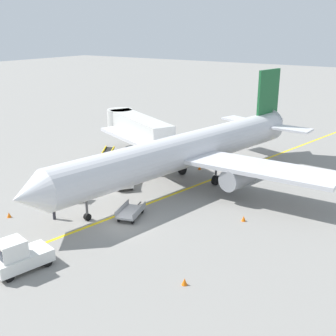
# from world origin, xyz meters

# --- Properties ---
(ground_plane) EXTENTS (300.00, 300.00, 0.00)m
(ground_plane) POSITION_xyz_m (0.00, 0.00, 0.00)
(ground_plane) COLOR gray
(taxi_line_yellow) EXTENTS (15.45, 78.61, 0.01)m
(taxi_line_yellow) POSITION_xyz_m (-0.56, 5.00, 0.00)
(taxi_line_yellow) COLOR yellow
(taxi_line_yellow) RESTS_ON ground
(airliner) EXTENTS (28.09, 35.17, 10.10)m
(airliner) POSITION_xyz_m (-0.46, 10.78, 3.42)
(airliner) COLOR silver
(airliner) RESTS_ON ground
(jet_bridge) EXTENTS (12.61, 8.09, 4.85)m
(jet_bridge) POSITION_xyz_m (-10.77, 15.47, 3.54)
(jet_bridge) COLOR beige
(jet_bridge) RESTS_ON ground
(pushback_tug) EXTENTS (2.65, 3.93, 2.20)m
(pushback_tug) POSITION_xyz_m (-1.10, -8.83, 0.99)
(pushback_tug) COLOR silver
(pushback_tug) RESTS_ON ground
(baggage_tug_near_wing) EXTENTS (2.65, 1.85, 2.10)m
(baggage_tug_near_wing) POSITION_xyz_m (-7.42, 1.05, 0.93)
(baggage_tug_near_wing) COLOR silver
(baggage_tug_near_wing) RESTS_ON ground
(belt_loader_forward_hold) EXTENTS (4.58, 4.24, 2.59)m
(belt_loader_forward_hold) POSITION_xyz_m (-5.54, 6.70, 0.78)
(belt_loader_forward_hold) COLOR silver
(belt_loader_forward_hold) RESTS_ON ground
(belt_loader_aft_hold) EXTENTS (2.96, 5.12, 2.59)m
(belt_loader_aft_hold) POSITION_xyz_m (-8.73, 7.18, 0.78)
(belt_loader_aft_hold) COLOR silver
(belt_loader_aft_hold) RESTS_ON ground
(baggage_cart_loaded) EXTENTS (2.30, 3.83, 0.94)m
(baggage_cart_loaded) POSITION_xyz_m (-0.20, 1.30, 0.47)
(baggage_cart_loaded) COLOR #A5A5A8
(baggage_cart_loaded) RESTS_ON ground
(ground_crew_marshaller) EXTENTS (0.36, 0.24, 1.70)m
(ground_crew_marshaller) POSITION_xyz_m (-5.07, -2.39, 0.91)
(ground_crew_marshaller) COLOR #26262D
(ground_crew_marshaller) RESTS_ON ground
(safety_cone_nose_left) EXTENTS (0.36, 0.36, 0.44)m
(safety_cone_nose_left) POSITION_xyz_m (8.44, -4.45, 0.22)
(safety_cone_nose_left) COLOR orange
(safety_cone_nose_left) RESTS_ON ground
(safety_cone_nose_right) EXTENTS (0.36, 0.36, 0.44)m
(safety_cone_nose_right) POSITION_xyz_m (7.68, 5.70, 0.22)
(safety_cone_nose_right) COLOR orange
(safety_cone_nose_right) RESTS_ON ground
(safety_cone_wingtip_left) EXTENTS (0.36, 0.36, 0.44)m
(safety_cone_wingtip_left) POSITION_xyz_m (-8.38, -4.19, 0.22)
(safety_cone_wingtip_left) COLOR orange
(safety_cone_wingtip_left) RESTS_ON ground
(safety_cone_wingtip_right) EXTENTS (0.36, 0.36, 0.44)m
(safety_cone_wingtip_right) POSITION_xyz_m (-1.68, 15.05, 0.22)
(safety_cone_wingtip_right) COLOR orange
(safety_cone_wingtip_right) RESTS_ON ground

